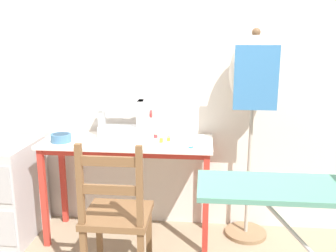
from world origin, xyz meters
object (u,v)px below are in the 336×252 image
object	(u,v)px
filing_cabinet	(6,191)
thread_spool_far_edge	(169,139)
scissors	(193,147)
thread_spool_near_machine	(156,136)
fabric_bowl	(61,138)
dress_form	(253,84)
thread_spool_mid_table	(161,140)
wooden_chair	(116,217)
sewing_machine	(128,120)

from	to	relation	value
filing_cabinet	thread_spool_far_edge	bearing A→B (deg)	3.15
scissors	thread_spool_far_edge	xyz separation A→B (m)	(-0.18, 0.12, 0.01)
filing_cabinet	thread_spool_near_machine	bearing A→B (deg)	7.45
fabric_bowl	dress_form	size ratio (longest dim) A/B	0.09
thread_spool_near_machine	thread_spool_mid_table	xyz separation A→B (m)	(0.06, -0.12, 0.00)
fabric_bowl	thread_spool_far_edge	world-z (taller)	fabric_bowl
fabric_bowl	filing_cabinet	world-z (taller)	fabric_bowl
thread_spool_far_edge	dress_form	size ratio (longest dim) A/B	0.02
thread_spool_near_machine	wooden_chair	distance (m)	0.74
wooden_chair	dress_form	world-z (taller)	dress_form
wooden_chair	thread_spool_near_machine	bearing A→B (deg)	75.75
dress_form	sewing_machine	bearing A→B (deg)	-179.59
thread_spool_far_edge	dress_form	bearing A→B (deg)	10.11
wooden_chair	fabric_bowl	bearing A→B (deg)	137.16
scissors	thread_spool_mid_table	size ratio (longest dim) A/B	3.25
thread_spool_near_machine	wooden_chair	size ratio (longest dim) A/B	0.04
fabric_bowl	thread_spool_near_machine	world-z (taller)	fabric_bowl
scissors	thread_spool_mid_table	xyz separation A→B (m)	(-0.23, 0.08, 0.02)
scissors	filing_cabinet	bearing A→B (deg)	177.79
thread_spool_near_machine	dress_form	world-z (taller)	dress_form
thread_spool_far_edge	thread_spool_mid_table	bearing A→B (deg)	-139.45
fabric_bowl	wooden_chair	bearing A→B (deg)	-42.84
fabric_bowl	thread_spool_near_machine	size ratio (longest dim) A/B	3.97
sewing_machine	thread_spool_far_edge	world-z (taller)	sewing_machine
dress_form	wooden_chair	bearing A→B (deg)	-142.50
scissors	thread_spool_mid_table	bearing A→B (deg)	160.67
sewing_machine	thread_spool_far_edge	distance (m)	0.35
fabric_bowl	dress_form	bearing A→B (deg)	8.15
sewing_machine	thread_spool_mid_table	distance (m)	0.33
thread_spool_mid_table	thread_spool_near_machine	bearing A→B (deg)	114.39
scissors	thread_spool_far_edge	size ratio (longest dim) A/B	3.81
sewing_machine	dress_form	xyz separation A→B (m)	(0.92, 0.01, 0.28)
fabric_bowl	dress_form	world-z (taller)	dress_form
sewing_machine	thread_spool_near_machine	size ratio (longest dim) A/B	10.97
thread_spool_far_edge	filing_cabinet	xyz separation A→B (m)	(-1.24, -0.07, -0.42)
scissors	dress_form	world-z (taller)	dress_form
scissors	filing_cabinet	distance (m)	1.48
wooden_chair	thread_spool_mid_table	bearing A→B (deg)	67.10
thread_spool_far_edge	filing_cabinet	distance (m)	1.31
fabric_bowl	wooden_chair	world-z (taller)	wooden_chair
wooden_chair	filing_cabinet	distance (m)	1.09
thread_spool_mid_table	filing_cabinet	size ratio (longest dim) A/B	0.05
fabric_bowl	thread_spool_mid_table	distance (m)	0.72
sewing_machine	dress_form	size ratio (longest dim) A/B	0.25
sewing_machine	fabric_bowl	size ratio (longest dim) A/B	2.76
scissors	thread_spool_near_machine	xyz separation A→B (m)	(-0.29, 0.20, 0.01)
sewing_machine	thread_spool_mid_table	size ratio (longest dim) A/B	9.98
dress_form	thread_spool_mid_table	bearing A→B (deg)	-167.05
scissors	dress_form	distance (m)	0.62
fabric_bowl	thread_spool_near_machine	bearing A→B (deg)	14.31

